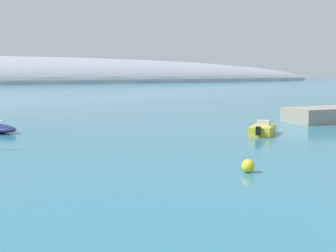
% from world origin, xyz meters
% --- Properties ---
extents(motorboat_yellow_alongside_breakwater, '(3.80, 3.89, 1.18)m').
position_xyz_m(motorboat_yellow_alongside_breakwater, '(7.08, 23.92, 0.43)').
color(motorboat_yellow_alongside_breakwater, yellow).
rests_on(motorboat_yellow_alongside_breakwater, water).
extents(mooring_buoy_yellow, '(0.71, 0.71, 0.71)m').
position_xyz_m(mooring_buoy_yellow, '(-1.93, 11.74, 0.36)').
color(mooring_buoy_yellow, yellow).
rests_on(mooring_buoy_yellow, water).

